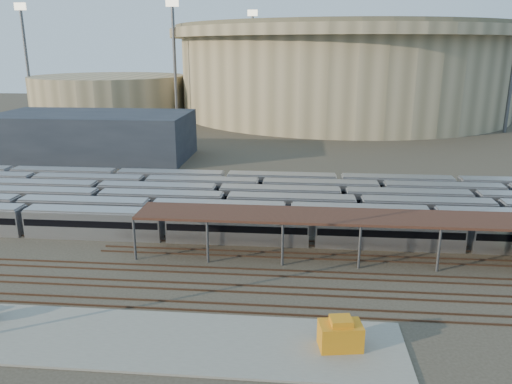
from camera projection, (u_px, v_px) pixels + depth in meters
The scene contains 12 objects.
ground at pixel (201, 267), 56.41m from camera, with size 420.00×420.00×0.00m, color #383026.
apron at pixel (108, 337), 42.49m from camera, with size 50.00×9.00×0.20m, color gray.
subway_trains at pixel (231, 203), 73.52m from camera, with size 127.64×23.90×3.60m.
inspection_shed at pixel (396, 219), 56.90m from camera, with size 60.30×6.00×5.30m.
empty_tracks at pixel (191, 286), 51.61m from camera, with size 170.00×9.62×0.18m.
stadium at pixel (342, 68), 183.47m from camera, with size 124.00×124.00×32.50m.
secondary_arena at pixel (110, 95), 184.09m from camera, with size 56.00×56.00×14.00m, color tan.
service_building at pixel (94, 136), 110.72m from camera, with size 42.00×20.00×10.00m, color #1E232D.
floodlight_0 at pixel (175, 58), 158.50m from camera, with size 4.00×1.00×38.40m.
floodlight_1 at pixel (26, 57), 172.95m from camera, with size 4.00×1.00×38.40m.
floodlight_3 at pixel (253, 56), 204.54m from camera, with size 4.00×1.00×38.40m.
yellow_equipment at pixel (340, 336), 40.62m from camera, with size 3.45×2.16×2.16m, color orange.
Camera 1 is at (11.00, -51.01, 23.87)m, focal length 35.00 mm.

